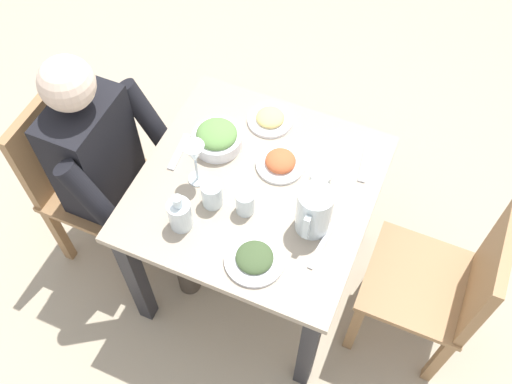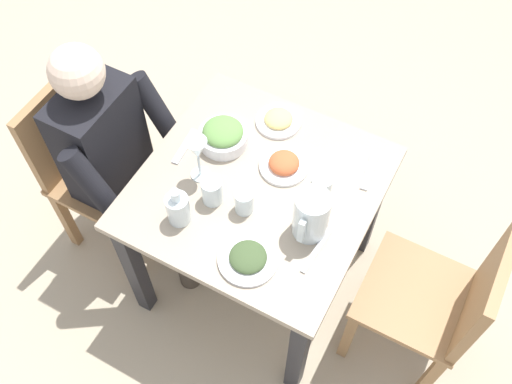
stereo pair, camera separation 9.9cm
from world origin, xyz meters
name	(u,v)px [view 2 (the right image)]	position (x,y,z in m)	size (l,w,h in m)	color
ground_plane	(257,273)	(0.00, 0.00, 0.00)	(8.00, 8.00, 0.00)	tan
dining_table	(258,205)	(0.00, 0.00, 0.59)	(0.83, 0.83, 0.72)	gray
chair_near	(90,162)	(0.09, -0.75, 0.49)	(0.40, 0.40, 0.86)	#997047
chair_far	(443,300)	(-0.02, 0.75, 0.49)	(0.40, 0.40, 0.86)	#997047
diner_near	(124,160)	(0.09, -0.54, 0.63)	(0.48, 0.53, 1.16)	black
water_pitcher	(311,215)	(0.08, 0.24, 0.82)	(0.16, 0.12, 0.19)	silver
salad_bowl	(223,135)	(-0.11, -0.21, 0.76)	(0.18, 0.18, 0.09)	white
plate_dolmas	(248,258)	(0.28, 0.11, 0.74)	(0.20, 0.20, 0.04)	white
plate_rice_curry	(284,164)	(-0.11, 0.05, 0.74)	(0.18, 0.18, 0.06)	white
plate_fries	(278,120)	(-0.29, -0.07, 0.74)	(0.18, 0.18, 0.04)	white
water_glass_far_left	(321,186)	(-0.08, 0.21, 0.77)	(0.08, 0.08, 0.09)	silver
water_glass_by_pitcher	(212,191)	(0.13, -0.11, 0.77)	(0.07, 0.07, 0.11)	silver
water_glass_far_right	(244,202)	(0.11, 0.01, 0.77)	(0.07, 0.07, 0.10)	silver
wine_glass	(197,151)	(0.06, -0.20, 0.86)	(0.08, 0.08, 0.20)	silver
oil_carafe	(178,210)	(0.25, -0.17, 0.78)	(0.08, 0.08, 0.16)	silver
fork_near	(369,171)	(-0.24, 0.33, 0.73)	(0.17, 0.03, 0.01)	silver
knife_near	(316,251)	(0.14, 0.30, 0.73)	(0.18, 0.02, 0.01)	silver
fork_far	(185,146)	(-0.02, -0.32, 0.73)	(0.17, 0.03, 0.01)	silver
knife_far	(212,129)	(-0.14, -0.28, 0.73)	(0.18, 0.02, 0.01)	silver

